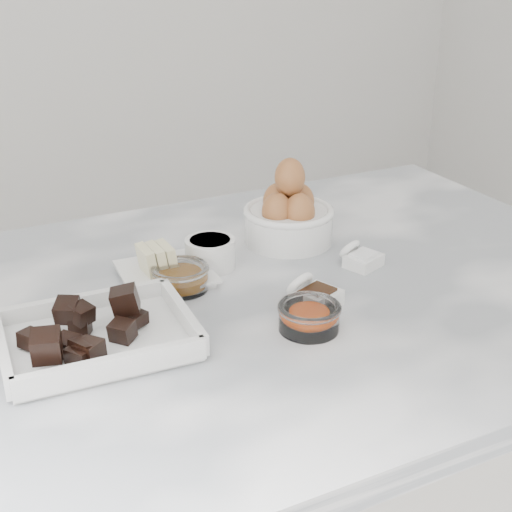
{
  "coord_description": "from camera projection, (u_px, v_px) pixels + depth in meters",
  "views": [
    {
      "loc": [
        -0.41,
        -0.83,
        1.42
      ],
      "look_at": [
        0.02,
        0.03,
        0.98
      ],
      "focal_mm": 50.0,
      "sensor_mm": 36.0,
      "label": 1
    }
  ],
  "objects": [
    {
      "name": "salt_spoon",
      "position": [
        360.0,
        257.0,
        1.11
      ],
      "size": [
        0.07,
        0.08,
        0.04
      ],
      "color": "white",
      "rests_on": "marble_slab"
    },
    {
      "name": "chocolate_dish",
      "position": [
        97.0,
        330.0,
        0.89
      ],
      "size": [
        0.25,
        0.19,
        0.06
      ],
      "color": "white",
      "rests_on": "marble_slab"
    },
    {
      "name": "vanilla_spoon",
      "position": [
        312.0,
        295.0,
        1.0
      ],
      "size": [
        0.08,
        0.09,
        0.05
      ],
      "color": "white",
      "rests_on": "marble_slab"
    },
    {
      "name": "sugar_ramekin",
      "position": [
        210.0,
        252.0,
        1.1
      ],
      "size": [
        0.08,
        0.08,
        0.05
      ],
      "color": "white",
      "rests_on": "marble_slab"
    },
    {
      "name": "butter_plate",
      "position": [
        164.0,
        268.0,
        1.07
      ],
      "size": [
        0.14,
        0.14,
        0.06
      ],
      "color": "white",
      "rests_on": "marble_slab"
    },
    {
      "name": "zest_bowl",
      "position": [
        309.0,
        316.0,
        0.93
      ],
      "size": [
        0.08,
        0.08,
        0.04
      ],
      "color": "white",
      "rests_on": "marble_slab"
    },
    {
      "name": "honey_bowl",
      "position": [
        181.0,
        277.0,
        1.04
      ],
      "size": [
        0.08,
        0.08,
        0.04
      ],
      "color": "white",
      "rests_on": "marble_slab"
    },
    {
      "name": "egg_bowl",
      "position": [
        289.0,
        215.0,
        1.19
      ],
      "size": [
        0.15,
        0.15,
        0.15
      ],
      "color": "white",
      "rests_on": "marble_slab"
    },
    {
      "name": "marble_slab",
      "position": [
        253.0,
        303.0,
        1.05
      ],
      "size": [
        1.2,
        0.8,
        0.04
      ],
      "primitive_type": "cube",
      "color": "silver",
      "rests_on": "cabinet"
    }
  ]
}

